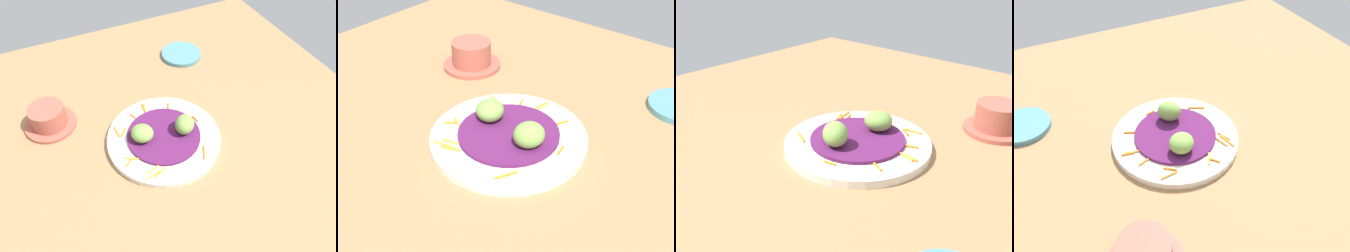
% 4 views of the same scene
% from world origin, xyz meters
% --- Properties ---
extents(table_surface, '(1.10, 1.10, 0.02)m').
position_xyz_m(table_surface, '(0.00, 0.00, 0.01)').
color(table_surface, '#936D47').
rests_on(table_surface, ground).
extents(main_plate, '(0.25, 0.25, 0.01)m').
position_xyz_m(main_plate, '(0.05, -0.03, 0.03)').
color(main_plate, silver).
rests_on(main_plate, table_surface).
extents(cabbage_bed, '(0.16, 0.16, 0.01)m').
position_xyz_m(cabbage_bed, '(0.05, -0.03, 0.04)').
color(cabbage_bed, '#51194C').
rests_on(cabbage_bed, main_plate).
extents(carrot_garnish, '(0.21, 0.19, 0.00)m').
position_xyz_m(carrot_garnish, '(0.05, 0.00, 0.04)').
color(carrot_garnish, orange).
rests_on(carrot_garnish, main_plate).
extents(guac_scoop_left, '(0.06, 0.06, 0.04)m').
position_xyz_m(guac_scoop_left, '(0.04, -0.07, 0.06)').
color(guac_scoop_left, '#759E47').
rests_on(guac_scoop_left, cabbage_bed).
extents(guac_scoop_center, '(0.07, 0.07, 0.03)m').
position_xyz_m(guac_scoop_center, '(0.06, 0.02, 0.06)').
color(guac_scoop_center, '#759E47').
rests_on(guac_scoop_center, cabbage_bed).
extents(side_plate_small, '(0.11, 0.11, 0.01)m').
position_xyz_m(side_plate_small, '(0.32, -0.20, 0.03)').
color(side_plate_small, teal).
rests_on(side_plate_small, table_surface).
extents(terracotta_bowl, '(0.12, 0.12, 0.06)m').
position_xyz_m(terracotta_bowl, '(0.20, 0.19, 0.04)').
color(terracotta_bowl, '#A85142').
rests_on(terracotta_bowl, table_surface).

